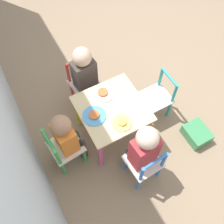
# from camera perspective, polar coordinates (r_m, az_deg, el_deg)

# --- Properties ---
(ground_plane) EXTENTS (6.00, 6.00, 0.00)m
(ground_plane) POSITION_cam_1_polar(r_m,az_deg,el_deg) (2.55, -0.00, -4.36)
(ground_plane) COLOR #8C755B
(kids_table) EXTENTS (0.54, 0.54, 0.45)m
(kids_table) POSITION_cam_1_polar(r_m,az_deg,el_deg) (2.22, -0.00, -0.05)
(kids_table) COLOR beige
(kids_table) RESTS_ON ground_plane
(chair_blue) EXTENTS (0.28, 0.28, 0.51)m
(chair_blue) POSITION_cam_1_polar(r_m,az_deg,el_deg) (2.18, 7.12, -11.20)
(chair_blue) COLOR silver
(chair_blue) RESTS_ON ground_plane
(chair_red) EXTENTS (0.28, 0.28, 0.51)m
(chair_red) POSITION_cam_1_polar(r_m,az_deg,el_deg) (2.57, -6.15, 6.31)
(chair_red) COLOR silver
(chair_red) RESTS_ON ground_plane
(chair_green) EXTENTS (0.28, 0.28, 0.51)m
(chair_green) POSITION_cam_1_polar(r_m,az_deg,el_deg) (2.25, -10.51, -7.77)
(chair_green) COLOR silver
(chair_green) RESTS_ON ground_plane
(chair_teal) EXTENTS (0.26, 0.26, 0.51)m
(chair_teal) POSITION_cam_1_polar(r_m,az_deg,el_deg) (2.50, 9.89, 3.19)
(chair_teal) COLOR silver
(chair_teal) RESTS_ON ground_plane
(child_left) EXTENTS (0.22, 0.21, 0.75)m
(child_left) POSITION_cam_1_polar(r_m,az_deg,el_deg) (2.01, 6.74, -7.92)
(child_left) COLOR #38383D
(child_left) RESTS_ON ground_plane
(child_right) EXTENTS (0.22, 0.21, 0.74)m
(child_right) POSITION_cam_1_polar(r_m,az_deg,el_deg) (2.38, -5.85, 8.21)
(child_right) COLOR #4C608E
(child_right) RESTS_ON ground_plane
(child_back) EXTENTS (0.21, 0.22, 0.69)m
(child_back) POSITION_cam_1_polar(r_m,az_deg,el_deg) (2.11, -9.74, -5.19)
(child_back) COLOR #38383D
(child_back) RESTS_ON ground_plane
(plate_left) EXTENTS (0.16, 0.16, 0.03)m
(plate_left) POSITION_cam_1_polar(r_m,az_deg,el_deg) (2.08, 2.16, -2.34)
(plate_left) COLOR #EADB66
(plate_left) RESTS_ON kids_table
(plate_right) EXTENTS (0.19, 0.19, 0.03)m
(plate_right) POSITION_cam_1_polar(r_m,az_deg,el_deg) (2.23, -2.01, 4.17)
(plate_right) COLOR white
(plate_right) RESTS_ON kids_table
(plate_back) EXTENTS (0.19, 0.19, 0.03)m
(plate_back) POSITION_cam_1_polar(r_m,az_deg,el_deg) (2.12, -3.89, -0.78)
(plate_back) COLOR #4C9EE0
(plate_back) RESTS_ON kids_table
(storage_bin) EXTENTS (0.24, 0.20, 0.11)m
(storage_bin) POSITION_cam_1_polar(r_m,az_deg,el_deg) (2.61, 17.93, -4.54)
(storage_bin) COLOR #3D8E56
(storage_bin) RESTS_ON ground_plane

